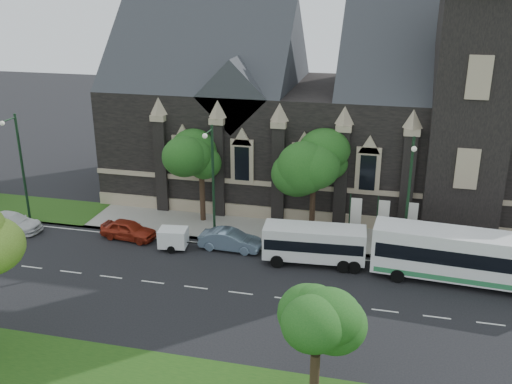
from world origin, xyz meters
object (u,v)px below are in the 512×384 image
(box_trailer, at_px, (173,238))
(car_far_white, at_px, (13,222))
(street_lamp_near, at_px, (409,193))
(banner_flag_center, at_px, (381,217))
(tree_walk_right, at_px, (317,161))
(sedan, at_px, (230,240))
(tree_walk_left, at_px, (204,154))
(shuttle_bus, at_px, (315,242))
(tree_park_east, at_px, (321,323))
(street_lamp_far, at_px, (20,162))
(tour_coach, at_px, (468,257))
(street_lamp_mid, at_px, (212,177))
(banner_flag_left, at_px, (354,215))
(banner_flag_right, at_px, (409,220))
(car_far_red, at_px, (128,230))

(box_trailer, bearing_deg, car_far_white, 172.17)
(street_lamp_near, bearing_deg, banner_flag_center, 131.93)
(tree_walk_right, xyz_separation_m, sedan, (-5.60, -4.76, -5.06))
(tree_walk_left, distance_m, shuttle_bus, 11.91)
(shuttle_bus, bearing_deg, street_lamp_near, 12.98)
(tree_park_east, relative_size, box_trailer, 2.08)
(tree_walk_right, relative_size, street_lamp_far, 0.87)
(banner_flag_center, height_order, car_far_white, banner_flag_center)
(tree_park_east, xyz_separation_m, tour_coach, (7.80, 14.04, -2.70))
(tree_walk_left, bearing_deg, street_lamp_far, -165.74)
(tree_walk_left, distance_m, car_far_white, 16.11)
(car_far_white, bearing_deg, street_lamp_mid, -78.27)
(banner_flag_center, distance_m, box_trailer, 15.36)
(tree_walk_right, distance_m, street_lamp_near, 7.72)
(street_lamp_mid, relative_size, banner_flag_left, 2.25)
(street_lamp_near, xyz_separation_m, banner_flag_right, (0.29, 1.91, -2.73))
(box_trailer, bearing_deg, tree_walk_right, 23.00)
(banner_flag_left, bearing_deg, street_lamp_far, -175.85)
(tree_walk_right, distance_m, banner_flag_right, 8.05)
(street_lamp_mid, bearing_deg, tree_walk_left, 116.47)
(tree_park_east, relative_size, banner_flag_left, 1.57)
(shuttle_bus, relative_size, car_far_red, 1.64)
(banner_flag_right, relative_size, box_trailer, 1.32)
(tree_walk_right, distance_m, car_far_red, 15.37)
(sedan, bearing_deg, banner_flag_left, -68.73)
(banner_flag_right, xyz_separation_m, tour_coach, (3.69, -4.28, -0.46))
(street_lamp_mid, height_order, banner_flag_left, street_lamp_mid)
(tree_walk_right, bearing_deg, shuttle_bus, -82.47)
(banner_flag_right, height_order, car_far_white, banner_flag_right)
(box_trailer, bearing_deg, tree_park_east, -55.85)
(tree_park_east, height_order, car_far_white, tree_park_east)
(tree_walk_right, height_order, sedan, tree_walk_right)
(street_lamp_near, height_order, street_lamp_far, same)
(banner_flag_left, distance_m, car_far_white, 26.70)
(street_lamp_near, bearing_deg, street_lamp_far, 180.00)
(street_lamp_far, height_order, car_far_white, street_lamp_far)
(street_lamp_far, bearing_deg, banner_flag_left, 4.15)
(tree_walk_left, height_order, sedan, tree_walk_left)
(tree_walk_left, xyz_separation_m, car_far_white, (-14.29, -5.48, -5.02))
(banner_flag_left, bearing_deg, banner_flag_right, 0.00)
(street_lamp_near, xyz_separation_m, car_far_red, (-20.49, -1.15, -4.37))
(street_lamp_near, xyz_separation_m, box_trailer, (-16.49, -2.02, -4.22))
(banner_flag_center, distance_m, car_far_white, 28.67)
(tree_walk_left, height_order, shuttle_bus, tree_walk_left)
(tree_park_east, height_order, street_lamp_near, street_lamp_near)
(car_far_white, bearing_deg, sedan, -82.55)
(tree_park_east, distance_m, banner_flag_center, 18.58)
(street_lamp_near, height_order, car_far_white, street_lamp_near)
(street_lamp_mid, height_order, tour_coach, street_lamp_mid)
(tree_walk_right, relative_size, banner_flag_left, 1.95)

